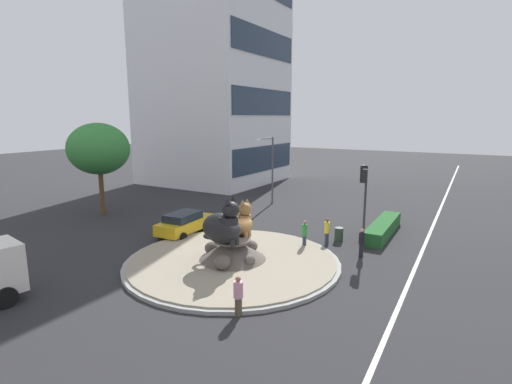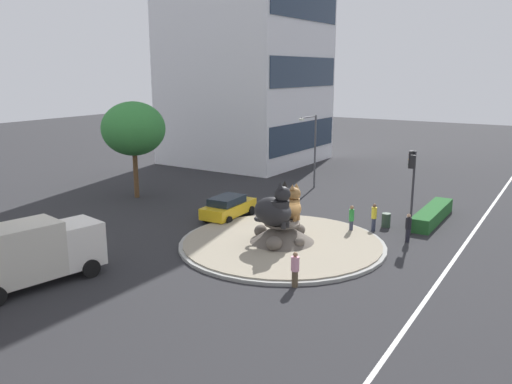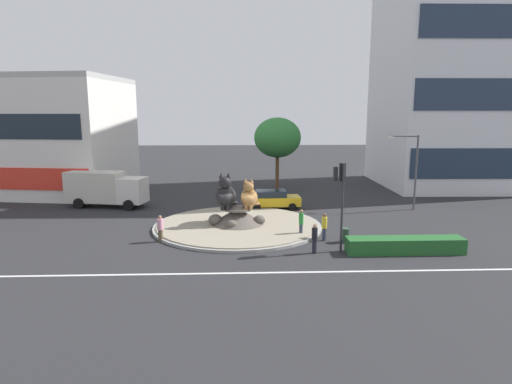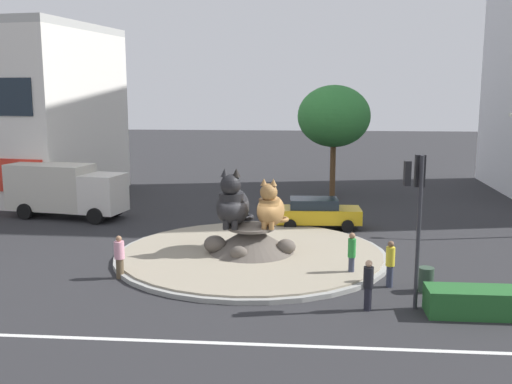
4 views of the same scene
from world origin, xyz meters
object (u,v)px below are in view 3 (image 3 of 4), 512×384
object	(u,v)px
traffic_light_mast	(341,187)
litter_bin	(345,235)
cat_statue_black	(226,195)
pedestrian_black_shirt	(315,238)
office_tower	(456,35)
broadleaf_tree_behind_island	(277,138)
shophouse_block	(20,136)
cat_statue_tabby	(249,197)
pedestrian_pink_shirt	(160,228)
streetlight_arm	(412,165)
delivery_box_truck	(105,188)
pedestrian_yellow_shirt	(324,226)
pedestrian_green_shirt	(301,222)
sedan_on_far_lane	(273,199)

from	to	relation	value
traffic_light_mast	litter_bin	size ratio (longest dim) A/B	5.73
cat_statue_black	pedestrian_black_shirt	world-z (taller)	cat_statue_black
office_tower	cat_statue_black	bearing A→B (deg)	-142.87
broadleaf_tree_behind_island	shophouse_block	bearing A→B (deg)	-178.74
cat_statue_tabby	pedestrian_pink_shirt	size ratio (longest dim) A/B	1.27
streetlight_arm	delivery_box_truck	bearing A→B (deg)	0.40
shophouse_block	delivery_box_truck	world-z (taller)	shophouse_block
cat_statue_tabby	shophouse_block	world-z (taller)	shophouse_block
cat_statue_black	streetlight_arm	xyz separation A→B (m)	(15.20, 5.02, 1.39)
pedestrian_black_shirt	pedestrian_pink_shirt	size ratio (longest dim) A/B	1.02
traffic_light_mast	broadleaf_tree_behind_island	distance (m)	21.18
pedestrian_yellow_shirt	shophouse_block	bearing A→B (deg)	-37.01
shophouse_block	streetlight_arm	bearing A→B (deg)	-6.63
office_tower	streetlight_arm	distance (m)	19.63
cat_statue_tabby	broadleaf_tree_behind_island	xyz separation A→B (m)	(3.33, 15.42, 3.26)
broadleaf_tree_behind_island	streetlight_arm	world-z (taller)	broadleaf_tree_behind_island
cat_statue_tabby	litter_bin	distance (m)	7.31
litter_bin	traffic_light_mast	bearing A→B (deg)	-114.97
traffic_light_mast	office_tower	size ratio (longest dim) A/B	0.16
pedestrian_green_shirt	traffic_light_mast	bearing A→B (deg)	-79.69
pedestrian_yellow_shirt	traffic_light_mast	bearing A→B (deg)	99.99
cat_statue_black	sedan_on_far_lane	size ratio (longest dim) A/B	0.58
cat_statue_tabby	cat_statue_black	bearing A→B (deg)	-82.61
shophouse_block	litter_bin	distance (m)	34.68
pedestrian_black_shirt	pedestrian_green_shirt	size ratio (longest dim) A/B	0.95
pedestrian_green_shirt	delivery_box_truck	distance (m)	18.29
pedestrian_pink_shirt	pedestrian_yellow_shirt	bearing A→B (deg)	107.84
office_tower	sedan_on_far_lane	world-z (taller)	office_tower
office_tower	delivery_box_truck	size ratio (longest dim) A/B	4.56
cat_statue_black	pedestrian_pink_shirt	bearing A→B (deg)	-48.81
streetlight_arm	litter_bin	world-z (taller)	streetlight_arm
streetlight_arm	pedestrian_yellow_shirt	world-z (taller)	streetlight_arm
shophouse_block	pedestrian_pink_shirt	size ratio (longest dim) A/B	12.84
traffic_light_mast	streetlight_arm	xyz separation A→B (m)	(8.43, 10.61, -0.05)
cat_statue_black	pedestrian_pink_shirt	xyz separation A→B (m)	(-3.99, -3.39, -1.44)
traffic_light_mast	broadleaf_tree_behind_island	bearing A→B (deg)	2.43
shophouse_block	office_tower	distance (m)	46.41
pedestrian_black_shirt	shophouse_block	bearing A→B (deg)	14.41
office_tower	delivery_box_truck	xyz separation A→B (m)	(-34.59, -10.28, -14.45)
cat_statue_black	broadleaf_tree_behind_island	world-z (taller)	broadleaf_tree_behind_island
cat_statue_tabby	pedestrian_black_shirt	xyz separation A→B (m)	(3.61, -6.02, -1.25)
shophouse_block	broadleaf_tree_behind_island	size ratio (longest dim) A/B	2.89
cat_statue_tabby	broadleaf_tree_behind_island	distance (m)	16.11
cat_statue_tabby	pedestrian_black_shirt	distance (m)	7.13
pedestrian_pink_shirt	traffic_light_mast	bearing A→B (deg)	97.17
office_tower	pedestrian_pink_shirt	distance (m)	38.09
office_tower	broadleaf_tree_behind_island	xyz separation A→B (m)	(-19.08, -1.96, -10.67)
cat_statue_black	pedestrian_green_shirt	distance (m)	5.76
broadleaf_tree_behind_island	streetlight_arm	xyz separation A→B (m)	(10.22, -10.43, -1.72)
pedestrian_pink_shirt	litter_bin	xyz separation A→B (m)	(11.53, -0.55, -0.44)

